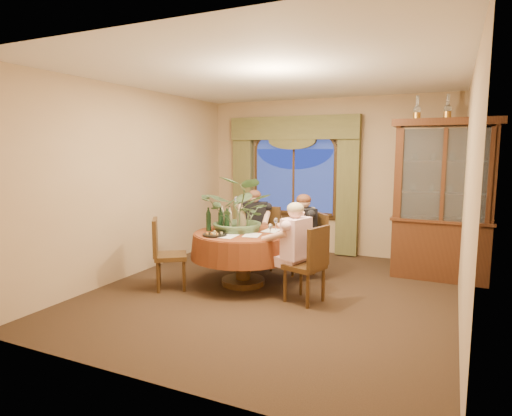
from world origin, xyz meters
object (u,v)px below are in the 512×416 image
at_px(oil_lamp_left, 417,108).
at_px(wine_bottle_2, 222,217).
at_px(oil_lamp_right, 480,105).
at_px(chair_back, 264,238).
at_px(person_scarf, 304,236).
at_px(oil_lamp_center, 448,106).
at_px(stoneware_vase, 242,220).
at_px(wine_bottle_4, 230,217).
at_px(centerpiece_plant, 241,185).
at_px(dining_table, 243,258).
at_px(china_cabinet, 442,200).
at_px(person_pink, 296,251).
at_px(wine_bottle_5, 227,220).
at_px(chair_front_left, 171,254).
at_px(wine_bottle_0, 221,219).
at_px(chair_right, 304,264).
at_px(person_back, 255,228).
at_px(wine_bottle_3, 230,219).
at_px(olive_bowl, 244,231).
at_px(wine_bottle_1, 209,219).
at_px(chair_back_right, 308,247).

relative_size(oil_lamp_left, wine_bottle_2, 1.03).
distance_m(oil_lamp_right, chair_back, 3.63).
bearing_deg(person_scarf, oil_lamp_center, -107.91).
height_order(stoneware_vase, wine_bottle_4, wine_bottle_4).
bearing_deg(chair_back, centerpiece_plant, 84.95).
bearing_deg(chair_back, dining_table, 90.00).
height_order(china_cabinet, wine_bottle_2, china_cabinet).
relative_size(oil_lamp_center, person_pink, 0.27).
bearing_deg(person_scarf, wine_bottle_5, 85.22).
distance_m(china_cabinet, person_scarf, 2.06).
distance_m(oil_lamp_right, wine_bottle_2, 3.90).
xyz_separation_m(chair_front_left, centerpiece_plant, (0.73, 0.67, 0.92)).
bearing_deg(wine_bottle_5, wine_bottle_0, 156.13).
height_order(chair_back, wine_bottle_2, wine_bottle_2).
xyz_separation_m(oil_lamp_left, wine_bottle_5, (-2.30, -1.54, -1.58)).
bearing_deg(chair_right, wine_bottle_2, 89.47).
distance_m(chair_back, person_back, 0.22).
bearing_deg(wine_bottle_3, chair_right, -15.04).
bearing_deg(chair_front_left, china_cabinet, 86.66).
xyz_separation_m(person_back, wine_bottle_4, (-0.05, -0.76, 0.29)).
xyz_separation_m(china_cabinet, person_pink, (-1.62, -1.72, -0.54)).
bearing_deg(olive_bowl, oil_lamp_center, 31.93).
bearing_deg(wine_bottle_1, chair_front_left, -123.80).
distance_m(dining_table, oil_lamp_center, 3.58).
xyz_separation_m(dining_table, olive_bowl, (0.04, -0.05, 0.40)).
relative_size(chair_back, wine_bottle_4, 2.91).
height_order(chair_right, wine_bottle_1, wine_bottle_1).
height_order(person_back, olive_bowl, person_back).
relative_size(chair_front_left, stoneware_vase, 3.40).
height_order(centerpiece_plant, wine_bottle_3, centerpiece_plant).
height_order(person_scarf, wine_bottle_4, person_scarf).
relative_size(oil_lamp_left, wine_bottle_4, 1.03).
bearing_deg(oil_lamp_center, wine_bottle_3, -151.98).
bearing_deg(wine_bottle_4, chair_back_right, 24.34).
relative_size(china_cabinet, olive_bowl, 16.85).
relative_size(chair_right, wine_bottle_5, 2.91).
distance_m(centerpiece_plant, wine_bottle_2, 0.59).
height_order(china_cabinet, stoneware_vase, china_cabinet).
height_order(china_cabinet, wine_bottle_3, china_cabinet).
distance_m(chair_back_right, wine_bottle_4, 1.22).
bearing_deg(oil_lamp_right, wine_bottle_4, -157.62).
bearing_deg(dining_table, oil_lamp_center, 30.62).
relative_size(oil_lamp_center, wine_bottle_5, 1.03).
height_order(oil_lamp_left, centerpiece_plant, oil_lamp_left).
height_order(person_back, stoneware_vase, person_back).
xyz_separation_m(china_cabinet, centerpiece_plant, (-2.57, -1.37, 0.24)).
relative_size(chair_back, person_pink, 0.77).
height_order(stoneware_vase, wine_bottle_3, wine_bottle_3).
bearing_deg(china_cabinet, wine_bottle_5, -150.30).
distance_m(oil_lamp_left, person_back, 3.04).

